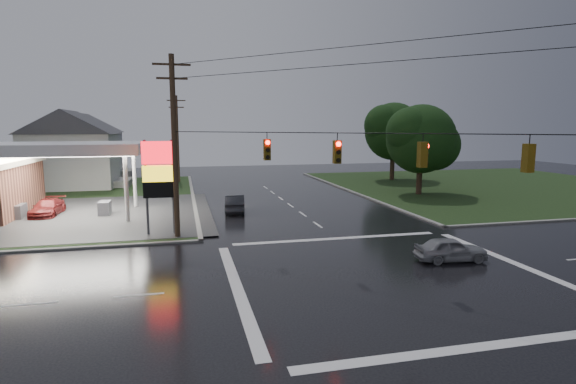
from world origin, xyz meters
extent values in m
plane|color=black|center=(0.00, 0.00, 0.00)|extent=(120.00, 120.00, 0.00)
cube|color=black|center=(26.00, 26.00, 0.04)|extent=(36.00, 36.00, 0.08)
cube|color=#2D2D2D|center=(-20.00, 18.00, 0.09)|extent=(26.00, 18.00, 0.02)
cylinder|color=silver|center=(-13.00, 15.00, 2.50)|extent=(0.30, 0.30, 5.00)
cylinder|color=silver|center=(-23.00, 21.00, 2.50)|extent=(0.30, 0.30, 5.00)
cylinder|color=silver|center=(-13.00, 21.00, 2.50)|extent=(0.30, 0.30, 5.00)
cube|color=silver|center=(-18.00, 18.00, 5.20)|extent=(12.00, 8.00, 0.80)
cube|color=white|center=(-18.00, 18.00, 4.78)|extent=(11.40, 7.40, 0.04)
cube|color=#59595E|center=(-21.00, 18.00, 0.55)|extent=(0.80, 1.60, 1.10)
cube|color=#59595E|center=(-15.00, 18.00, 0.55)|extent=(0.80, 1.60, 1.10)
cylinder|color=#59595E|center=(-11.30, 10.50, 3.00)|extent=(0.16, 0.16, 6.00)
cylinder|color=#59595E|center=(-9.70, 10.50, 3.00)|extent=(0.16, 0.16, 6.00)
cube|color=red|center=(-10.50, 10.50, 5.20)|extent=(2.00, 0.35, 1.40)
cube|color=yellow|center=(-10.50, 10.50, 3.90)|extent=(2.00, 0.35, 1.00)
cube|color=black|center=(-10.50, 10.50, 2.90)|extent=(2.00, 0.35, 1.00)
cylinder|color=#382619|center=(-9.50, 9.50, 5.50)|extent=(0.32, 0.32, 11.00)
cube|color=#382619|center=(-9.50, 9.50, 10.40)|extent=(2.20, 0.12, 0.12)
cube|color=#382619|center=(-9.50, 9.50, 9.60)|extent=(1.80, 0.12, 0.12)
cylinder|color=#382619|center=(-9.50, 38.00, 5.25)|extent=(0.32, 0.32, 10.50)
cube|color=#382619|center=(-9.50, 38.00, 9.90)|extent=(2.20, 0.12, 0.12)
cube|color=#382619|center=(-9.50, 38.00, 9.10)|extent=(1.80, 0.12, 0.12)
cube|color=#59470C|center=(-4.75, 4.75, 5.60)|extent=(0.34, 0.34, 1.10)
cylinder|color=#FF0C07|center=(-4.75, 4.55, 5.98)|extent=(0.22, 0.08, 0.22)
cube|color=#59470C|center=(-1.90, 1.90, 5.60)|extent=(0.34, 0.34, 1.10)
cylinder|color=#FF0C07|center=(-1.90, 1.70, 5.98)|extent=(0.22, 0.08, 0.22)
cube|color=#59470C|center=(0.95, -0.95, 5.60)|extent=(0.34, 0.34, 1.10)
cylinder|color=#FF0C07|center=(1.15, -0.95, 5.98)|extent=(0.08, 0.22, 0.22)
cube|color=#59470C|center=(3.80, -3.80, 5.60)|extent=(0.34, 0.34, 1.10)
cylinder|color=#FF0C07|center=(3.80, -3.60, 5.98)|extent=(0.22, 0.08, 0.22)
cube|color=silver|center=(-21.00, 36.00, 3.00)|extent=(9.00, 8.00, 6.00)
cube|color=gray|center=(-15.70, 36.00, 0.40)|extent=(1.60, 4.80, 0.80)
cube|color=silver|center=(-22.00, 48.00, 3.00)|extent=(9.00, 8.00, 6.00)
cube|color=gray|center=(-16.70, 48.00, 0.40)|extent=(1.60, 4.80, 0.80)
cylinder|color=black|center=(14.00, 22.00, 2.52)|extent=(0.56, 0.56, 5.04)
sphere|color=black|center=(14.00, 22.00, 5.58)|extent=(6.80, 6.80, 6.80)
sphere|color=black|center=(15.70, 22.30, 4.95)|extent=(5.10, 5.10, 5.10)
sphere|color=black|center=(12.64, 21.60, 6.30)|extent=(4.76, 4.76, 4.76)
cylinder|color=black|center=(17.00, 34.00, 2.80)|extent=(0.56, 0.56, 5.60)
sphere|color=black|center=(17.00, 34.00, 6.20)|extent=(7.20, 7.20, 7.20)
sphere|color=black|center=(18.80, 34.30, 5.50)|extent=(5.40, 5.40, 5.40)
sphere|color=black|center=(15.56, 33.60, 7.00)|extent=(5.04, 5.04, 5.04)
imported|color=black|center=(-5.07, 17.11, 0.71)|extent=(2.02, 4.47, 1.42)
imported|color=gray|center=(4.06, 1.26, 0.61)|extent=(3.74, 1.84, 1.23)
imported|color=maroon|center=(-19.24, 18.86, 0.64)|extent=(1.97, 4.49, 1.29)
camera|label=1|loc=(-9.13, -18.37, 6.79)|focal=28.00mm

